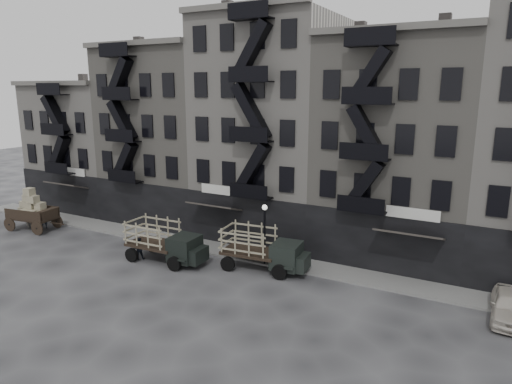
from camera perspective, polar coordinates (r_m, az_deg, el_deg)
The scene contains 14 objects.
ground at distance 30.77m, azimuth -6.26°, elevation -9.73°, with size 140.00×140.00×0.00m, color #38383A.
sidewalk at distance 33.66m, azimuth -2.62°, elevation -7.49°, with size 55.00×2.50×0.15m, color slate.
building_west at distance 49.46m, azimuth -19.27°, elevation 5.47°, with size 10.00×11.35×13.20m.
building_midwest at distance 42.48m, azimuth -10.17°, elevation 6.91°, with size 10.00×11.35×16.20m.
building_center at distance 37.03m, azimuth 2.12°, elevation 7.79°, with size 10.00×11.35×18.20m.
building_mideast at distance 33.96m, azimuth 17.48°, elevation 5.04°, with size 10.00×11.35×16.20m.
lamp_post at distance 30.45m, azimuth 1.07°, elevation -4.32°, with size 0.36×0.36×4.28m.
horse at distance 43.58m, azimuth -26.38°, elevation -3.10°, with size 0.85×1.87×1.58m, color beige.
wagon at distance 42.94m, azimuth -26.31°, elevation -1.61°, with size 4.45×2.78×3.54m.
stake_truck_west at distance 32.16m, azimuth -11.41°, elevation -5.75°, with size 5.85×2.56×2.90m.
stake_truck_east at distance 30.16m, azimuth 0.79°, elevation -6.78°, with size 5.93×2.86×2.89m.
car_east at distance 27.71m, azimuth 29.16°, elevation -12.32°, with size 1.80×4.48×1.53m, color beige.
pedestrian_west at distance 43.11m, azimuth -25.02°, elevation -2.94°, with size 0.67×0.44×1.85m, color black.
pedestrian_mid at distance 33.25m, azimuth -14.43°, elevation -6.86°, with size 0.77×0.60×1.59m, color black.
Camera 1 is at (16.30, -23.26, 11.83)m, focal length 32.00 mm.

